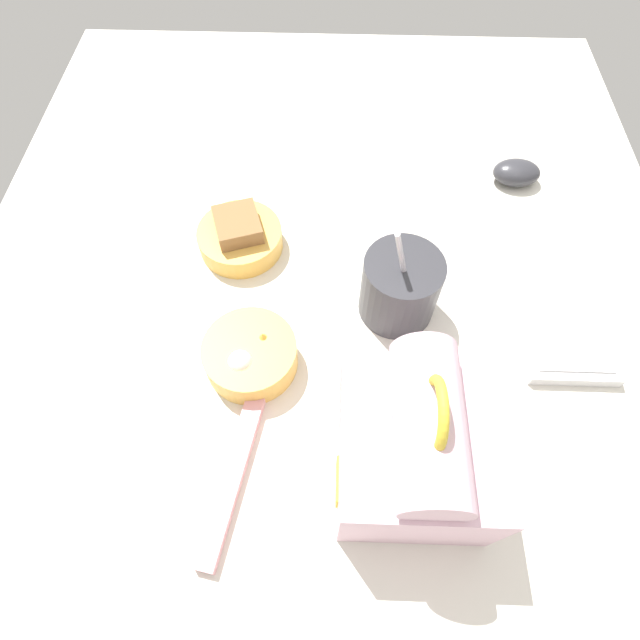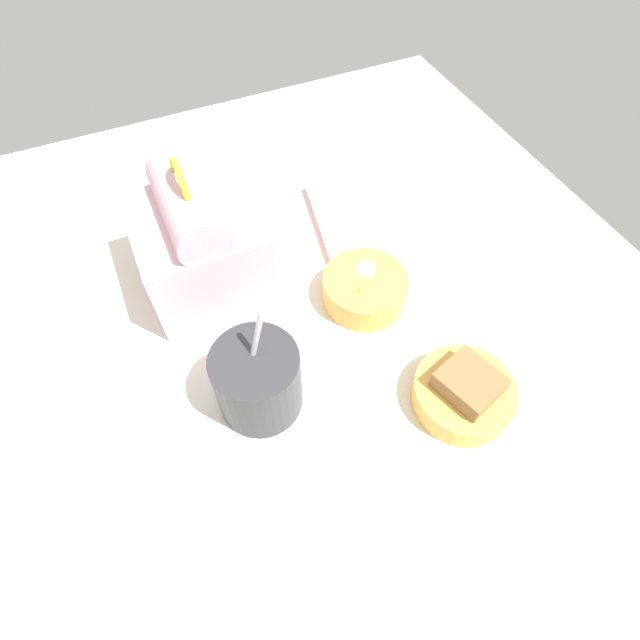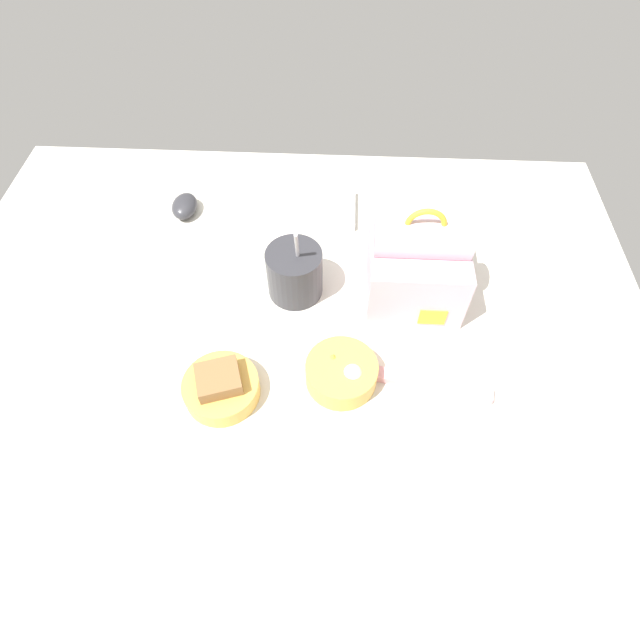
% 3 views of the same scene
% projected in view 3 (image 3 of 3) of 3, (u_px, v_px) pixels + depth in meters
% --- Properties ---
extents(desk_surface, '(1.40, 1.10, 0.02)m').
position_uv_depth(desk_surface, '(287.00, 335.00, 0.95)').
color(desk_surface, silver).
rests_on(desk_surface, ground).
extents(keyboard, '(0.31, 0.12, 0.02)m').
position_uv_depth(keyboard, '(287.00, 207.00, 1.13)').
color(keyboard, silver).
rests_on(keyboard, desk_surface).
extents(lunch_bag, '(0.18, 0.17, 0.22)m').
position_uv_depth(lunch_bag, '(416.00, 265.00, 0.93)').
color(lunch_bag, beige).
rests_on(lunch_bag, desk_surface).
extents(soup_cup, '(0.11, 0.11, 0.17)m').
position_uv_depth(soup_cup, '(295.00, 272.00, 0.96)').
color(soup_cup, '#333338').
rests_on(soup_cup, desk_surface).
extents(bento_bowl_sandwich, '(0.13, 0.13, 0.06)m').
position_uv_depth(bento_bowl_sandwich, '(221.00, 387.00, 0.85)').
color(bento_bowl_sandwich, '#EAB24C').
rests_on(bento_bowl_sandwich, desk_surface).
extents(bento_bowl_snacks, '(0.13, 0.13, 0.06)m').
position_uv_depth(bento_bowl_snacks, '(341.00, 372.00, 0.86)').
color(bento_bowl_snacks, '#EAB24C').
rests_on(bento_bowl_snacks, desk_surface).
extents(computer_mouse, '(0.06, 0.08, 0.04)m').
position_uv_depth(computer_mouse, '(185.00, 206.00, 1.12)').
color(computer_mouse, '#333338').
rests_on(computer_mouse, desk_surface).
extents(chopstick_case, '(0.22, 0.06, 0.02)m').
position_uv_depth(chopstick_case, '(428.00, 384.00, 0.87)').
color(chopstick_case, pink).
rests_on(chopstick_case, desk_surface).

